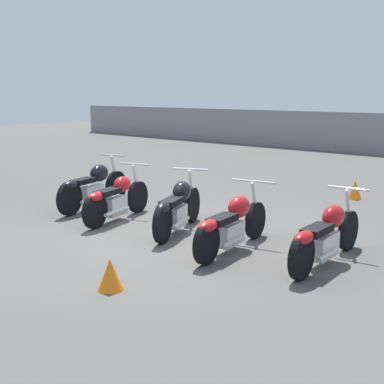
{
  "coord_description": "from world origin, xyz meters",
  "views": [
    {
      "loc": [
        6.0,
        -5.68,
        2.29
      ],
      "look_at": [
        0.0,
        0.78,
        0.65
      ],
      "focal_mm": 50.0,
      "sensor_mm": 36.0,
      "label": 1
    }
  ],
  "objects_px": {
    "motorcycle_slot_1": "(116,199)",
    "motorcycle_slot_2": "(178,207)",
    "traffic_cone_near": "(110,275)",
    "traffic_cone_far": "(355,190)",
    "motorcycle_slot_3": "(232,224)",
    "motorcycle_slot_4": "(326,235)",
    "motorcycle_slot_0": "(93,187)"
  },
  "relations": [
    {
      "from": "traffic_cone_far",
      "to": "motorcycle_slot_4",
      "type": "bearing_deg",
      "value": -68.41
    },
    {
      "from": "motorcycle_slot_3",
      "to": "traffic_cone_far",
      "type": "xyz_separation_m",
      "value": [
        -0.46,
        4.88,
        -0.2
      ]
    },
    {
      "from": "motorcycle_slot_3",
      "to": "traffic_cone_far",
      "type": "distance_m",
      "value": 4.9
    },
    {
      "from": "motorcycle_slot_0",
      "to": "traffic_cone_near",
      "type": "distance_m",
      "value": 4.66
    },
    {
      "from": "motorcycle_slot_3",
      "to": "traffic_cone_near",
      "type": "relative_size",
      "value": 5.6
    },
    {
      "from": "motorcycle_slot_2",
      "to": "motorcycle_slot_4",
      "type": "distance_m",
      "value": 2.65
    },
    {
      "from": "motorcycle_slot_1",
      "to": "traffic_cone_far",
      "type": "distance_m",
      "value": 5.33
    },
    {
      "from": "traffic_cone_far",
      "to": "motorcycle_slot_1",
      "type": "bearing_deg",
      "value": -115.04
    },
    {
      "from": "motorcycle_slot_3",
      "to": "motorcycle_slot_2",
      "type": "bearing_deg",
      "value": 158.84
    },
    {
      "from": "motorcycle_slot_1",
      "to": "motorcycle_slot_2",
      "type": "xyz_separation_m",
      "value": [
        1.39,
        0.18,
        0.02
      ]
    },
    {
      "from": "motorcycle_slot_4",
      "to": "motorcycle_slot_0",
      "type": "bearing_deg",
      "value": 173.03
    },
    {
      "from": "motorcycle_slot_1",
      "to": "motorcycle_slot_3",
      "type": "distance_m",
      "value": 2.72
    },
    {
      "from": "motorcycle_slot_3",
      "to": "motorcycle_slot_4",
      "type": "bearing_deg",
      "value": 4.22
    },
    {
      "from": "motorcycle_slot_0",
      "to": "traffic_cone_near",
      "type": "bearing_deg",
      "value": -50.64
    },
    {
      "from": "motorcycle_slot_1",
      "to": "traffic_cone_far",
      "type": "relative_size",
      "value": 4.7
    },
    {
      "from": "motorcycle_slot_3",
      "to": "motorcycle_slot_0",
      "type": "bearing_deg",
      "value": 162.47
    },
    {
      "from": "motorcycle_slot_0",
      "to": "motorcycle_slot_4",
      "type": "bearing_deg",
      "value": -16.67
    },
    {
      "from": "motorcycle_slot_1",
      "to": "motorcycle_slot_3",
      "type": "bearing_deg",
      "value": -18.17
    },
    {
      "from": "motorcycle_slot_0",
      "to": "traffic_cone_far",
      "type": "xyz_separation_m",
      "value": [
        3.42,
        4.47,
        -0.23
      ]
    },
    {
      "from": "motorcycle_slot_0",
      "to": "traffic_cone_far",
      "type": "relative_size",
      "value": 5.14
    },
    {
      "from": "motorcycle_slot_3",
      "to": "motorcycle_slot_1",
      "type": "bearing_deg",
      "value": 167.5
    },
    {
      "from": "traffic_cone_near",
      "to": "traffic_cone_far",
      "type": "bearing_deg",
      "value": 93.34
    },
    {
      "from": "traffic_cone_near",
      "to": "traffic_cone_far",
      "type": "relative_size",
      "value": 0.92
    },
    {
      "from": "traffic_cone_far",
      "to": "traffic_cone_near",
      "type": "bearing_deg",
      "value": -86.66
    },
    {
      "from": "motorcycle_slot_0",
      "to": "motorcycle_slot_3",
      "type": "bearing_deg",
      "value": -22.29
    },
    {
      "from": "motorcycle_slot_3",
      "to": "traffic_cone_near",
      "type": "bearing_deg",
      "value": -102.68
    },
    {
      "from": "motorcycle_slot_4",
      "to": "traffic_cone_far",
      "type": "distance_m",
      "value": 4.85
    },
    {
      "from": "motorcycle_slot_2",
      "to": "traffic_cone_near",
      "type": "bearing_deg",
      "value": -86.98
    },
    {
      "from": "motorcycle_slot_1",
      "to": "traffic_cone_near",
      "type": "bearing_deg",
      "value": -57.43
    },
    {
      "from": "motorcycle_slot_0",
      "to": "motorcycle_slot_1",
      "type": "xyz_separation_m",
      "value": [
        1.16,
        -0.36,
        -0.04
      ]
    },
    {
      "from": "motorcycle_slot_2",
      "to": "traffic_cone_far",
      "type": "relative_size",
      "value": 4.66
    },
    {
      "from": "motorcycle_slot_3",
      "to": "traffic_cone_far",
      "type": "bearing_deg",
      "value": 83.95
    }
  ]
}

